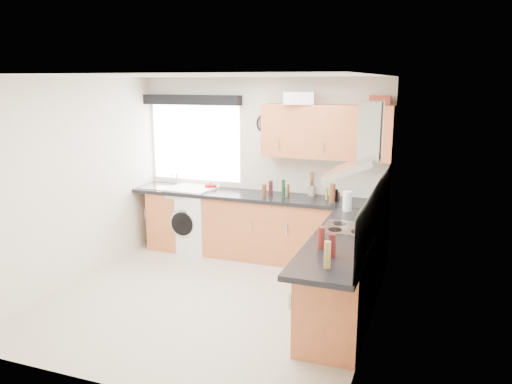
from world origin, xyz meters
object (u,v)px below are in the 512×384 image
at_px(oven, 347,272).
at_px(washing_machine, 193,218).
at_px(upper_cabinets, 327,132).
at_px(extractor_hood, 362,149).

height_order(oven, washing_machine, washing_machine).
bearing_deg(washing_machine, oven, -22.43).
distance_m(oven, upper_cabinets, 1.99).
xyz_separation_m(upper_cabinets, washing_machine, (-1.94, -0.10, -1.33)).
bearing_deg(upper_cabinets, extractor_hood, -63.87).
height_order(oven, upper_cabinets, upper_cabinets).
bearing_deg(upper_cabinets, oven, -67.46).
distance_m(oven, extractor_hood, 1.35).
height_order(oven, extractor_hood, extractor_hood).
distance_m(oven, washing_machine, 2.78).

